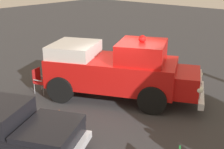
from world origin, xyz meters
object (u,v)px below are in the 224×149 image
Objects in this scene: lawn_chair_spare at (39,79)px; traffic_cone at (60,119)px; lawn_chair_near_truck at (128,54)px; spectator_seated at (128,53)px; vintage_fire_truck at (118,69)px; classic_hot_rod at (3,129)px.

lawn_chair_spare is 3.20m from traffic_cone.
lawn_chair_near_truck is at bearing -160.40° from traffic_cone.
traffic_cone is (6.50, 2.28, -0.39)m from spectator_seated.
lawn_chair_spare is at bearing -6.78° from spectator_seated.
vintage_fire_truck is 4.93m from classic_hot_rod.
lawn_chair_near_truck is 0.17m from spectator_seated.
lawn_chair_near_truck is 1.61× the size of traffic_cone.
lawn_chair_near_truck is 1.00× the size of lawn_chair_spare.
vintage_fire_truck reaches higher than classic_hot_rod.
vintage_fire_truck reaches higher than lawn_chair_spare.
traffic_cone is at bearing 177.30° from classic_hot_rod.
traffic_cone is (-1.88, 0.09, -0.44)m from classic_hot_rod.
vintage_fire_truck is at bearing 32.25° from spectator_seated.
traffic_cone is (3.03, 0.09, -0.89)m from vintage_fire_truck.
traffic_cone is at bearing 65.29° from lawn_chair_spare.
vintage_fire_truck is 6.19× the size of lawn_chair_near_truck.
lawn_chair_near_truck reaches higher than traffic_cone.
vintage_fire_truck is 3.33m from lawn_chair_spare.
classic_hot_rod reaches higher than traffic_cone.
spectator_seated is (-8.38, -2.19, -0.05)m from classic_hot_rod.
lawn_chair_near_truck is 0.79× the size of spectator_seated.
spectator_seated is 2.03× the size of traffic_cone.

